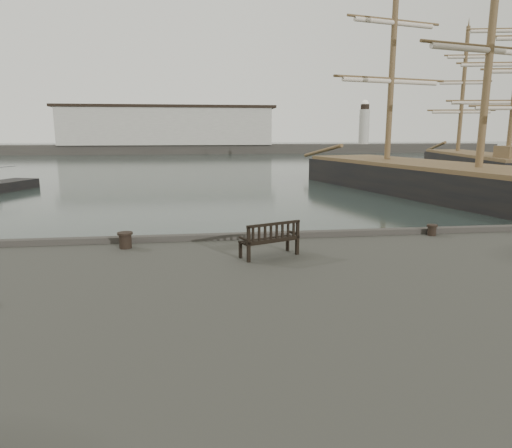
# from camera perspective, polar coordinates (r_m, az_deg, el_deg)

# --- Properties ---
(ground) EXTENTS (400.00, 400.00, 0.00)m
(ground) POSITION_cam_1_polar(r_m,az_deg,el_deg) (15.22, 0.34, -7.38)
(ground) COLOR black
(ground) RESTS_ON ground
(breakwater) EXTENTS (140.00, 9.50, 12.20)m
(breakwater) POSITION_cam_1_polar(r_m,az_deg,el_deg) (106.30, -9.10, 11.02)
(breakwater) COLOR #383530
(breakwater) RESTS_ON ground
(bench) EXTENTS (1.74, 1.14, 0.95)m
(bench) POSITION_cam_1_polar(r_m,az_deg,el_deg) (12.46, 1.71, -2.73)
(bench) COLOR black
(bench) RESTS_ON quay
(bollard_left) EXTENTS (0.59, 0.59, 0.47)m
(bollard_left) POSITION_cam_1_polar(r_m,az_deg,el_deg) (13.90, -16.02, -1.96)
(bollard_left) COLOR black
(bollard_left) RESTS_ON quay
(bollard_right) EXTENTS (0.42, 0.42, 0.36)m
(bollard_right) POSITION_cam_1_polar(r_m,az_deg,el_deg) (16.07, 21.13, -0.71)
(bollard_right) COLOR black
(bollard_right) RESTS_ON quay
(tall_ship_main) EXTENTS (15.91, 36.95, 27.21)m
(tall_ship_main) POSITION_cam_1_polar(r_m,az_deg,el_deg) (35.82, 25.82, 3.58)
(tall_ship_main) COLOR black
(tall_ship_main) RESTS_ON ground
(tall_ship_far) EXTENTS (10.20, 25.41, 21.30)m
(tall_ship_far) POSITION_cam_1_polar(r_m,az_deg,el_deg) (59.48, 26.00, 6.29)
(tall_ship_far) COLOR black
(tall_ship_far) RESTS_ON ground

